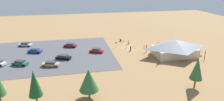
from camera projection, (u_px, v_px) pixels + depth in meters
name	position (u px, v px, depth m)	size (l,w,h in m)	color
ground	(130.00, 48.00, 70.40)	(160.00, 160.00, 0.00)	#937047
parking_lot_asphalt	(51.00, 54.00, 64.07)	(39.74, 32.28, 0.05)	#4C4C51
bike_pavilion	(175.00, 47.00, 62.06)	(15.03, 10.21, 5.21)	beige
trash_bin	(120.00, 40.00, 77.67)	(0.60, 0.60, 0.90)	brown
lot_sign	(116.00, 44.00, 69.69)	(0.56, 0.08, 2.20)	#99999E
pine_west	(197.00, 69.00, 42.81)	(2.74, 2.74, 6.93)	brown
pine_mideast	(34.00, 83.00, 36.35)	(2.58, 2.58, 7.29)	brown
pine_far_west	(89.00, 80.00, 38.95)	(3.91, 3.91, 6.31)	brown
bicycle_silver_yard_center	(134.00, 47.00, 69.78)	(1.46, 0.91, 0.77)	black
bicycle_blue_edge_south	(126.00, 47.00, 69.38)	(0.66, 1.70, 0.87)	black
bicycle_teal_mid_cluster	(151.00, 48.00, 68.96)	(1.24, 1.11, 0.74)	black
bicycle_red_by_bin	(122.00, 41.00, 76.69)	(1.62, 0.58, 0.74)	black
bicycle_green_yard_front	(159.00, 43.00, 74.11)	(1.19, 1.30, 0.75)	black
bicycle_black_lone_west	(145.00, 47.00, 69.60)	(0.76, 1.62, 0.83)	black
bicycle_yellow_edge_north	(157.00, 46.00, 71.35)	(0.77, 1.55, 0.85)	black
car_tan_near_entry	(51.00, 64.00, 54.89)	(4.99, 2.81, 1.37)	tan
car_blue_front_row	(35.00, 51.00, 65.16)	(4.73, 3.22, 1.38)	#1E42B2
car_green_far_end	(20.00, 63.00, 55.57)	(4.68, 3.34, 1.42)	#1E6B3D
car_silver_mid_lot	(25.00, 44.00, 71.68)	(4.95, 3.26, 1.36)	#BCBCC1
car_maroon_back_corner	(70.00, 45.00, 70.69)	(4.77, 3.32, 1.39)	maroon
car_red_by_curb	(97.00, 50.00, 65.37)	(4.76, 3.48, 1.40)	red
car_black_aisle_side	(63.00, 57.00, 59.84)	(4.90, 3.46, 1.34)	black
visitor_crossing_yard	(128.00, 42.00, 73.73)	(0.39, 0.36, 1.78)	#2D3347
visitor_near_lot	(131.00, 48.00, 66.81)	(0.36, 0.36, 1.78)	#2D3347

